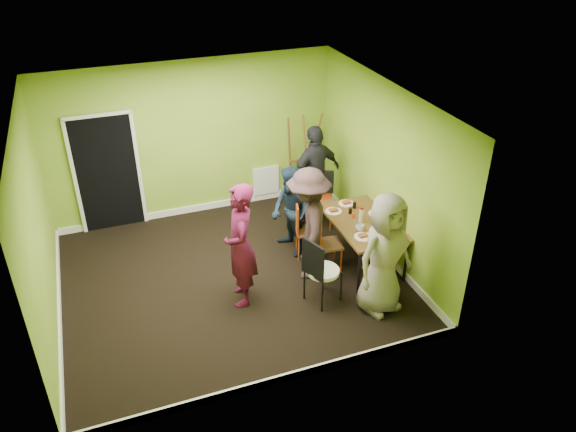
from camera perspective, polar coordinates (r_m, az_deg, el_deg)
name	(u,v)px	position (r m, az deg, el deg)	size (l,w,h in m)	color
ground	(232,278)	(8.70, -5.73, -6.31)	(5.00, 5.00, 0.00)	black
room_walls	(226,222)	(8.18, -6.32, -0.62)	(5.04, 4.54, 2.82)	#72A229
dining_table	(363,224)	(8.72, 7.63, -0.85)	(0.90, 1.50, 0.75)	black
chair_left_far	(303,226)	(8.93, 1.56, -1.04)	(0.47, 0.47, 0.93)	#EB5416
chair_left_near	(324,240)	(8.60, 3.67, -2.44)	(0.43, 0.43, 0.93)	#EB5416
chair_back_end	(322,188)	(9.79, 3.49, 2.90)	(0.53, 0.57, 0.95)	#EB5416
chair_front_end	(381,269)	(8.13, 9.44, -5.37)	(0.36, 0.36, 0.86)	#EB5416
chair_bentwood	(320,268)	(7.87, 3.22, -5.32)	(0.54, 0.53, 1.06)	black
easel	(302,158)	(10.46, 1.48, 5.93)	(0.69, 0.65, 1.72)	brown
plate_near_left	(333,211)	(8.90, 4.64, 0.48)	(0.26, 0.26, 0.01)	white
plate_near_right	(363,237)	(8.30, 7.63, -2.11)	(0.27, 0.27, 0.01)	white
plate_far_back	(346,203)	(9.14, 5.96, 1.27)	(0.25, 0.25, 0.01)	white
plate_far_front	(384,240)	(8.28, 9.71, -2.37)	(0.26, 0.26, 0.01)	white
plate_wall_back	(376,213)	(8.92, 8.94, 0.26)	(0.24, 0.24, 0.01)	white
plate_wall_front	(383,224)	(8.66, 9.64, -0.77)	(0.27, 0.27, 0.01)	white
thermos	(361,215)	(8.63, 7.45, 0.08)	(0.07, 0.07, 0.22)	white
blue_bottle	(389,221)	(8.56, 10.27, -0.50)	(0.07, 0.07, 0.20)	blue
orange_bottle	(353,215)	(8.74, 6.62, 0.06)	(0.04, 0.04, 0.09)	#EB5416
glass_mid	(350,211)	(8.85, 6.35, 0.52)	(0.06, 0.06, 0.09)	black
glass_back	(354,205)	(9.01, 6.76, 1.10)	(0.06, 0.06, 0.10)	black
glass_front	(380,233)	(8.34, 9.30, -1.69)	(0.07, 0.07, 0.10)	black
cup_a	(360,228)	(8.42, 7.32, -1.18)	(0.13, 0.13, 0.10)	white
cup_b	(374,215)	(8.77, 8.69, 0.06)	(0.10, 0.10, 0.09)	white
person_standing	(241,246)	(7.75, -4.85, -3.02)	(0.68, 0.44, 1.85)	#4F0D2B
person_left_far	(291,212)	(8.87, 0.34, 0.43)	(0.73, 0.57, 1.49)	#12202F
person_left_near	(308,224)	(8.29, 2.08, -0.83)	(1.14, 0.66, 1.77)	#312121
person_back_end	(315,174)	(9.78, 2.77, 4.31)	(1.03, 0.43, 1.76)	black
person_front_end	(384,254)	(7.70, 9.77, -3.87)	(0.88, 0.57, 1.80)	gray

